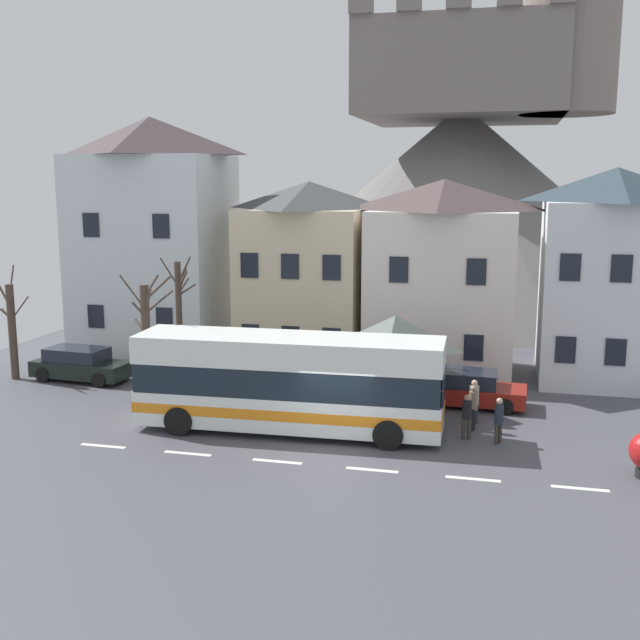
% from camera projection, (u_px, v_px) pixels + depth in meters
% --- Properties ---
extents(ground_plane, '(40.00, 60.00, 0.07)m').
position_uv_depth(ground_plane, '(333.00, 453.00, 24.89)').
color(ground_plane, '#494A51').
extents(townhouse_00, '(6.94, 5.64, 11.60)m').
position_uv_depth(townhouse_00, '(154.00, 238.00, 37.84)').
color(townhouse_00, silver).
rests_on(townhouse_00, ground_plane).
extents(townhouse_01, '(5.55, 6.69, 8.56)m').
position_uv_depth(townhouse_01, '(309.00, 273.00, 36.81)').
color(townhouse_01, beige).
rests_on(townhouse_01, ground_plane).
extents(townhouse_02, '(6.39, 5.09, 8.67)m').
position_uv_depth(townhouse_02, '(442.00, 277.00, 34.55)').
color(townhouse_02, silver).
rests_on(townhouse_02, ground_plane).
extents(townhouse_03, '(5.75, 6.07, 9.16)m').
position_uv_depth(townhouse_03, '(611.00, 275.00, 33.30)').
color(townhouse_03, silver).
rests_on(townhouse_03, ground_plane).
extents(hilltop_castle, '(32.66, 32.66, 23.39)m').
position_uv_depth(hilltop_castle, '(462.00, 192.00, 54.74)').
color(hilltop_castle, slate).
rests_on(hilltop_castle, ground_plane).
extents(transit_bus, '(10.73, 2.96, 3.37)m').
position_uv_depth(transit_bus, '(289.00, 384.00, 26.73)').
color(transit_bus, white).
rests_on(transit_bus, ground_plane).
extents(bus_shelter, '(3.60, 3.60, 3.69)m').
position_uv_depth(bus_shelter, '(395.00, 333.00, 28.81)').
color(bus_shelter, '#473D33').
rests_on(bus_shelter, ground_plane).
extents(parked_car_01, '(4.51, 2.03, 1.38)m').
position_uv_depth(parked_car_01, '(465.00, 389.00, 29.96)').
color(parked_car_01, maroon).
rests_on(parked_car_01, ground_plane).
extents(parked_car_02, '(4.40, 2.11, 1.43)m').
position_uv_depth(parked_car_02, '(80.00, 365.00, 33.74)').
color(parked_car_02, black).
rests_on(parked_car_02, ground_plane).
extents(pedestrian_00, '(0.29, 0.34, 1.60)m').
position_uv_depth(pedestrian_00, '(473.00, 407.00, 26.96)').
color(pedestrian_00, black).
rests_on(pedestrian_00, ground_plane).
extents(pedestrian_01, '(0.33, 0.31, 1.56)m').
position_uv_depth(pedestrian_01, '(467.00, 414.00, 26.02)').
color(pedestrian_01, '#38332D').
rests_on(pedestrian_01, ground_plane).
extents(pedestrian_02, '(0.29, 0.29, 1.56)m').
position_uv_depth(pedestrian_02, '(499.00, 418.00, 25.60)').
color(pedestrian_02, '#38332D').
rests_on(pedestrian_02, ground_plane).
extents(pedestrian_03, '(0.35, 0.35, 1.61)m').
position_uv_depth(pedestrian_03, '(474.00, 398.00, 27.71)').
color(pedestrian_03, '#2D2D38').
rests_on(pedestrian_03, ground_plane).
extents(public_bench, '(1.67, 0.48, 0.87)m').
position_uv_depth(public_bench, '(390.00, 382.00, 31.74)').
color(public_bench, '#473828').
rests_on(public_bench, ground_plane).
extents(bare_tree_00, '(1.81, 1.87, 5.20)m').
position_uv_depth(bare_tree_00, '(147.00, 341.00, 29.67)').
color(bare_tree_00, '#47382D').
rests_on(bare_tree_00, ground_plane).
extents(bare_tree_01, '(1.94, 1.52, 4.96)m').
position_uv_depth(bare_tree_01, '(12.00, 329.00, 33.69)').
color(bare_tree_01, '#47382D').
rests_on(bare_tree_01, ground_plane).
extents(bare_tree_02, '(1.54, 1.58, 5.55)m').
position_uv_depth(bare_tree_02, '(180.00, 318.00, 32.65)').
color(bare_tree_02, '#47382D').
rests_on(bare_tree_02, ground_plane).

